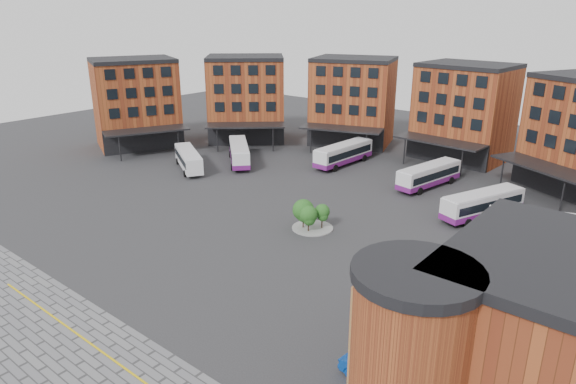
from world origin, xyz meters
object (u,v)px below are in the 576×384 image
Objects in this scene: bus_b at (239,152)px; bus_f at (541,225)px; bus_c at (344,154)px; tree_island at (309,214)px; bus_a at (188,158)px; bus_d at (429,175)px; blue_car at (373,373)px; bus_e at (483,204)px.

bus_b is 0.97× the size of bus_f.
bus_c reaches higher than bus_b.
bus_f is (19.66, 13.01, -0.26)m from tree_island.
bus_d is (30.46, 14.88, -0.08)m from bus_a.
bus_f is (42.90, -0.19, -0.16)m from bus_b.
bus_b reaches higher than bus_d.
bus_c is (16.10, 16.37, 0.01)m from bus_a.
bus_a reaches higher than bus_f.
blue_car is at bearing -24.78° from bus_f.
bus_d is at bearing 79.87° from tree_island.
tree_island is 0.40× the size of bus_d.
bus_f reaches higher than blue_car.
bus_b is at bearing 150.41° from tree_island.
blue_car is (-2.14, -29.41, -0.80)m from bus_f.
bus_c is at bearing 40.95° from blue_car.
blue_car is at bearing -60.13° from bus_e.
bus_a is 7.78m from bus_b.
tree_island is 27.41m from bus_a.
bus_d is at bearing -31.34° from bus_b.
bus_c is (12.64, 9.40, 0.03)m from bus_b.
tree_island is at bearing -77.26° from bus_b.
bus_e is 6.96m from bus_f.
tree_island reaches higher than blue_car.
tree_island is 26.73m from bus_b.
bus_e is at bearing -127.50° from bus_f.
bus_b is (-23.24, 13.20, -0.10)m from tree_island.
bus_d is at bearing -33.65° from bus_a.
tree_island is 19.87m from bus_e.
bus_b is 0.91× the size of bus_e.
bus_d is 39.97m from blue_car.
bus_d is (27.01, 7.91, -0.06)m from bus_b.
bus_a reaches higher than blue_car.
bus_c is at bearing 115.12° from tree_island.
bus_c is 2.57× the size of blue_car.
blue_car is at bearing -43.11° from tree_island.
bus_c reaches higher than bus_e.
bus_e is (39.69, 8.80, -0.07)m from bus_a.
bus_f is at bearing -47.92° from bus_b.
bus_f is at bearing -51.37° from bus_a.
bus_e is at bearing -47.19° from bus_a.
tree_island is 0.44× the size of bus_b.
tree_island is 23.58m from bus_f.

